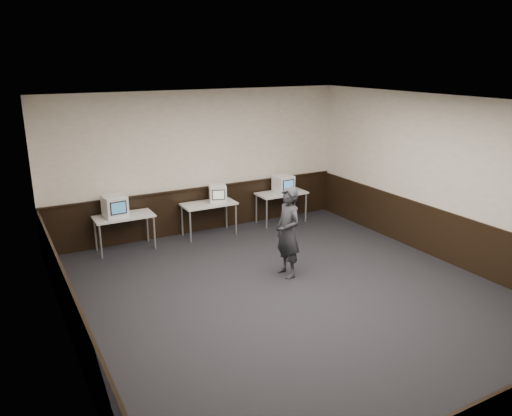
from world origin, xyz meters
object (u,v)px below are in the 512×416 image
Objects in this scene: desk_left at (124,219)px; desk_right at (281,195)px; desk_center at (209,206)px; emac_left at (115,206)px; emac_center at (218,193)px; person at (288,232)px; emac_right at (283,184)px.

desk_left is 1.00× the size of desk_right.
desk_center is 2.08m from emac_left.
desk_center and desk_right have the same top height.
emac_center is 0.30× the size of person.
desk_left is 1.00× the size of desk_center.
desk_center is at bearing 0.00° from desk_left.
emac_center is (-1.67, 0.02, 0.26)m from desk_right.
emac_right is (4.01, 0.00, -0.02)m from emac_left.
person reaches higher than emac_left.
emac_left reaches higher than desk_center.
emac_center is 1.72m from emac_right.
desk_center is 0.35m from emac_center.
desk_left is 0.72× the size of person.
desk_left is 2.41× the size of emac_center.
emac_center reaches higher than desk_center.
emac_left is (-0.16, 0.00, 0.29)m from desk_left.
person is at bearing -81.91° from desk_center.
emac_left is 0.30× the size of person.
emac_right is (1.72, -0.01, 0.02)m from emac_center.
desk_right is 3.97m from emac_left.
desk_center is at bearing -155.99° from emac_center.
emac_left reaches higher than emac_center.
emac_left is at bearing 179.87° from desk_center.
desk_right is (3.80, 0.00, 0.00)m from desk_left.
emac_right reaches higher than desk_center.
desk_center is 2.41× the size of emac_center.
desk_right is 0.72× the size of person.
desk_right is at bearing 149.59° from person.
person is (-1.57, -2.70, -0.12)m from emac_right.
desk_right is at bearing 0.00° from desk_left.
desk_center is 2.73m from person.
person reaches higher than emac_center.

